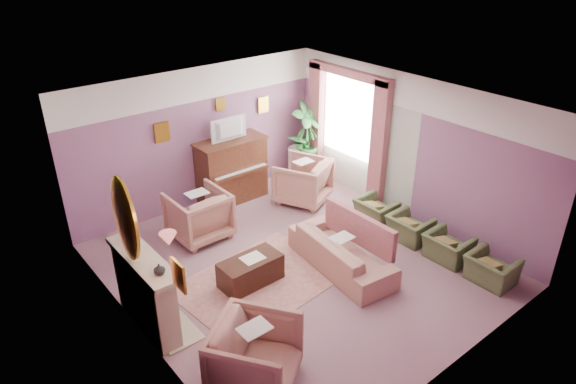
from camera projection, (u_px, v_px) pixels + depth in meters
floor at (297, 265)px, 8.72m from camera, size 5.50×6.00×0.01m
ceiling at (298, 106)px, 7.44m from camera, size 5.50×6.00×0.01m
wall_back at (200, 138)px, 10.15m from camera, size 5.50×0.02×2.80m
wall_front at (462, 281)px, 6.01m from camera, size 5.50×0.02×2.80m
wall_left at (133, 253)px, 6.53m from camera, size 0.02×6.00×2.80m
wall_right at (409, 149)px, 9.62m from camera, size 0.02×6.00×2.80m
picture_rail_band at (196, 85)px, 9.65m from camera, size 5.50×0.01×0.65m
stripe_panel at (357, 145)px, 10.66m from camera, size 0.01×3.00×2.15m
fireplace_surround at (146, 294)px, 7.15m from camera, size 0.30×1.40×1.10m
fireplace_inset at (154, 299)px, 7.27m from camera, size 0.18×0.72×0.68m
fire_ember at (158, 308)px, 7.38m from camera, size 0.06×0.54×0.10m
mantel_shelf at (143, 259)px, 6.90m from camera, size 0.40×1.55×0.07m
hearth at (163, 318)px, 7.51m from camera, size 0.55×1.50×0.02m
mirror_frame at (125, 219)px, 6.51m from camera, size 0.04×0.72×1.20m
mirror_glass at (127, 218)px, 6.53m from camera, size 0.01×0.60×1.06m
sconce_shade at (168, 239)px, 5.75m from camera, size 0.20×0.20×0.16m
piano at (232, 171)px, 10.55m from camera, size 1.40×0.60×1.30m
piano_keyshelf at (241, 173)px, 10.28m from camera, size 1.30×0.12×0.06m
piano_keys at (241, 172)px, 10.26m from camera, size 1.20×0.08×0.02m
piano_top at (230, 141)px, 10.25m from camera, size 1.45×0.65×0.04m
television at (231, 128)px, 10.08m from camera, size 0.80×0.12×0.48m
print_back_left at (162, 132)px, 9.52m from camera, size 0.30×0.03×0.38m
print_back_right at (263, 105)px, 10.82m from camera, size 0.26×0.03×0.34m
print_back_mid at (220, 104)px, 10.13m from camera, size 0.22×0.03×0.26m
print_left_wall at (179, 276)px, 5.58m from camera, size 0.03×0.28×0.36m
window_blind at (349, 114)px, 10.53m from camera, size 0.03×1.40×1.80m
curtain_left at (379, 146)px, 10.03m from camera, size 0.16×0.34×2.60m
curtain_right at (316, 122)px, 11.30m from camera, size 0.16×0.34×2.60m
pelmet at (349, 73)px, 10.09m from camera, size 0.16×2.20×0.16m
mantel_plant at (125, 232)px, 7.21m from camera, size 0.16×0.16×0.28m
mantel_vase at (159, 269)px, 6.51m from camera, size 0.16×0.16×0.16m
area_rug at (260, 281)px, 8.29m from camera, size 2.66×2.03×0.01m
coffee_table at (251, 271)px, 8.17m from camera, size 1.01×0.51×0.45m
table_paper at (253, 258)px, 8.10m from camera, size 0.35×0.28×0.01m
sofa at (341, 246)px, 8.46m from camera, size 0.68×2.04×0.83m
sofa_throw at (359, 229)px, 8.60m from camera, size 0.10×1.55×0.57m
floral_armchair_left at (198, 212)px, 9.29m from camera, size 0.97×0.97×1.01m
floral_armchair_right at (303, 179)px, 10.53m from camera, size 0.97×0.97×1.01m
floral_armchair_front at (255, 353)px, 6.20m from camera, size 0.97×0.97×1.01m
olive_chair_a at (492, 265)px, 8.15m from camera, size 0.51×0.73×0.63m
olive_chair_b at (448, 244)px, 8.72m from camera, size 0.51×0.73×0.63m
olive_chair_c at (410, 224)px, 9.28m from camera, size 0.51×0.73×0.63m
olive_chair_d at (376, 208)px, 9.85m from camera, size 0.51×0.73×0.63m
side_table at (299, 162)px, 11.67m from camera, size 0.52×0.52×0.70m
side_plant_big at (300, 141)px, 11.43m from camera, size 0.30×0.30×0.34m
side_plant_small at (307, 142)px, 11.44m from camera, size 0.16×0.16×0.28m
palm_pot at (306, 171)px, 11.70m from camera, size 0.34×0.34×0.34m
palm_plant at (307, 134)px, 11.30m from camera, size 0.76×0.76×1.44m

